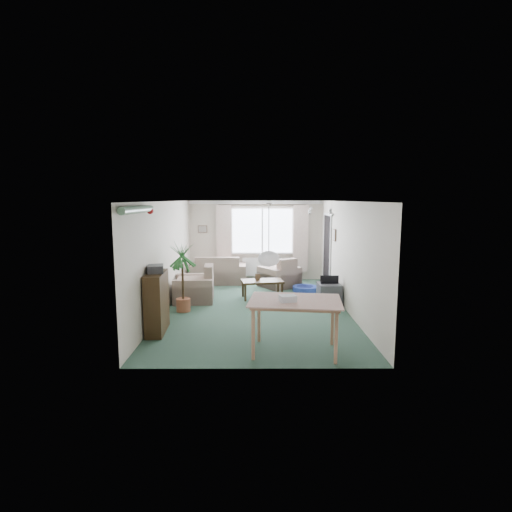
{
  "coord_description": "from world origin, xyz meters",
  "views": [
    {
      "loc": [
        -0.03,
        -8.77,
        2.45
      ],
      "look_at": [
        0.0,
        0.3,
        1.15
      ],
      "focal_mm": 28.0,
      "sensor_mm": 36.0,
      "label": 1
    }
  ],
  "objects_px": {
    "armchair_corner": "(279,272)",
    "pet_bed": "(305,289)",
    "coffee_table": "(262,289)",
    "tv_cube": "(329,294)",
    "sofa": "(218,269)",
    "armchair_left": "(194,283)",
    "dining_table": "(295,327)",
    "houseplant": "(183,277)",
    "bookshelf": "(157,303)"
  },
  "relations": [
    {
      "from": "armchair_corner",
      "to": "pet_bed",
      "type": "distance_m",
      "value": 0.93
    },
    {
      "from": "armchair_left",
      "to": "dining_table",
      "type": "bearing_deg",
      "value": 28.84
    },
    {
      "from": "coffee_table",
      "to": "tv_cube",
      "type": "distance_m",
      "value": 1.67
    },
    {
      "from": "coffee_table",
      "to": "tv_cube",
      "type": "xyz_separation_m",
      "value": [
        1.55,
        -0.64,
        0.03
      ]
    },
    {
      "from": "dining_table",
      "to": "bookshelf",
      "type": "bearing_deg",
      "value": 157.95
    },
    {
      "from": "armchair_left",
      "to": "armchair_corner",
      "type": "bearing_deg",
      "value": 121.82
    },
    {
      "from": "sofa",
      "to": "tv_cube",
      "type": "bearing_deg",
      "value": 137.48
    },
    {
      "from": "sofa",
      "to": "armchair_left",
      "type": "distance_m",
      "value": 2.12
    },
    {
      "from": "armchair_left",
      "to": "houseplant",
      "type": "bearing_deg",
      "value": -10.25
    },
    {
      "from": "sofa",
      "to": "coffee_table",
      "type": "xyz_separation_m",
      "value": [
        1.25,
        -1.83,
        -0.18
      ]
    },
    {
      "from": "sofa",
      "to": "dining_table",
      "type": "height_order",
      "value": "dining_table"
    },
    {
      "from": "sofa",
      "to": "bookshelf",
      "type": "xyz_separation_m",
      "value": [
        -0.74,
        -4.36,
        0.15
      ]
    },
    {
      "from": "sofa",
      "to": "pet_bed",
      "type": "xyz_separation_m",
      "value": [
        2.42,
        -1.07,
        -0.34
      ]
    },
    {
      "from": "coffee_table",
      "to": "dining_table",
      "type": "height_order",
      "value": "dining_table"
    },
    {
      "from": "bookshelf",
      "to": "coffee_table",
      "type": "bearing_deg",
      "value": 48.83
    },
    {
      "from": "bookshelf",
      "to": "houseplant",
      "type": "bearing_deg",
      "value": 77.07
    },
    {
      "from": "armchair_left",
      "to": "coffee_table",
      "type": "relative_size",
      "value": 0.97
    },
    {
      "from": "armchair_corner",
      "to": "dining_table",
      "type": "height_order",
      "value": "dining_table"
    },
    {
      "from": "bookshelf",
      "to": "houseplant",
      "type": "relative_size",
      "value": 0.73
    },
    {
      "from": "coffee_table",
      "to": "bookshelf",
      "type": "xyz_separation_m",
      "value": [
        -1.99,
        -2.53,
        0.33
      ]
    },
    {
      "from": "armchair_corner",
      "to": "coffee_table",
      "type": "xyz_separation_m",
      "value": [
        -0.5,
        -1.31,
        -0.19
      ]
    },
    {
      "from": "bookshelf",
      "to": "dining_table",
      "type": "xyz_separation_m",
      "value": [
        2.45,
        -0.99,
        -0.14
      ]
    },
    {
      "from": "sofa",
      "to": "tv_cube",
      "type": "height_order",
      "value": "sofa"
    },
    {
      "from": "armchair_left",
      "to": "pet_bed",
      "type": "distance_m",
      "value": 3.02
    },
    {
      "from": "armchair_corner",
      "to": "houseplant",
      "type": "bearing_deg",
      "value": 12.68
    },
    {
      "from": "pet_bed",
      "to": "houseplant",
      "type": "bearing_deg",
      "value": -146.54
    },
    {
      "from": "armchair_left",
      "to": "dining_table",
      "type": "xyz_separation_m",
      "value": [
        2.11,
        -3.27,
        -0.01
      ]
    },
    {
      "from": "armchair_corner",
      "to": "pet_bed",
      "type": "xyz_separation_m",
      "value": [
        0.66,
        -0.55,
        -0.35
      ]
    },
    {
      "from": "armchair_corner",
      "to": "armchair_left",
      "type": "height_order",
      "value": "armchair_left"
    },
    {
      "from": "houseplant",
      "to": "tv_cube",
      "type": "height_order",
      "value": "houseplant"
    },
    {
      "from": "bookshelf",
      "to": "sofa",
      "type": "bearing_deg",
      "value": 77.48
    },
    {
      "from": "bookshelf",
      "to": "tv_cube",
      "type": "xyz_separation_m",
      "value": [
        3.54,
        1.88,
        -0.3
      ]
    },
    {
      "from": "armchair_corner",
      "to": "pet_bed",
      "type": "bearing_deg",
      "value": 105.26
    },
    {
      "from": "coffee_table",
      "to": "sofa",
      "type": "bearing_deg",
      "value": 124.42
    },
    {
      "from": "coffee_table",
      "to": "pet_bed",
      "type": "xyz_separation_m",
      "value": [
        1.16,
        0.76,
        -0.16
      ]
    },
    {
      "from": "coffee_table",
      "to": "bookshelf",
      "type": "relative_size",
      "value": 0.9
    },
    {
      "from": "sofa",
      "to": "houseplant",
      "type": "xyz_separation_m",
      "value": [
        -0.5,
        -3.0,
        0.36
      ]
    },
    {
      "from": "armchair_corner",
      "to": "houseplant",
      "type": "xyz_separation_m",
      "value": [
        -2.26,
        -2.47,
        0.35
      ]
    },
    {
      "from": "armchair_corner",
      "to": "bookshelf",
      "type": "bearing_deg",
      "value": 21.96
    },
    {
      "from": "houseplant",
      "to": "pet_bed",
      "type": "xyz_separation_m",
      "value": [
        2.92,
        1.93,
        -0.7
      ]
    },
    {
      "from": "armchair_corner",
      "to": "tv_cube",
      "type": "distance_m",
      "value": 2.22
    },
    {
      "from": "sofa",
      "to": "armchair_left",
      "type": "xyz_separation_m",
      "value": [
        -0.4,
        -2.08,
        0.03
      ]
    },
    {
      "from": "coffee_table",
      "to": "tv_cube",
      "type": "relative_size",
      "value": 1.81
    },
    {
      "from": "armchair_left",
      "to": "pet_bed",
      "type": "xyz_separation_m",
      "value": [
        2.82,
        1.01,
        -0.37
      ]
    },
    {
      "from": "dining_table",
      "to": "armchair_left",
      "type": "bearing_deg",
      "value": 122.91
    },
    {
      "from": "sofa",
      "to": "houseplant",
      "type": "distance_m",
      "value": 3.06
    },
    {
      "from": "coffee_table",
      "to": "dining_table",
      "type": "bearing_deg",
      "value": -82.58
    },
    {
      "from": "armchair_left",
      "to": "dining_table",
      "type": "height_order",
      "value": "armchair_left"
    },
    {
      "from": "armchair_corner",
      "to": "armchair_left",
      "type": "bearing_deg",
      "value": 0.94
    },
    {
      "from": "dining_table",
      "to": "armchair_corner",
      "type": "bearing_deg",
      "value": 89.45
    }
  ]
}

